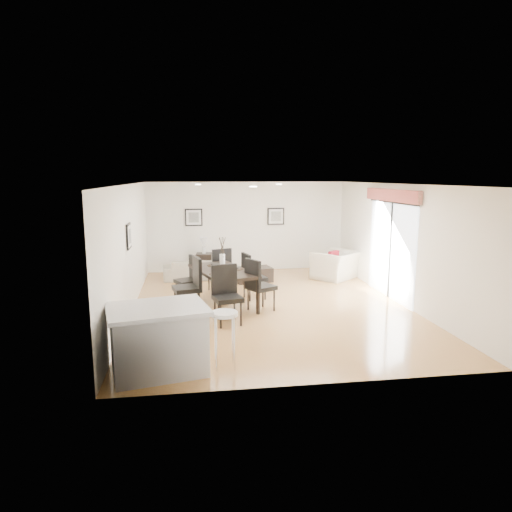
{
  "coord_description": "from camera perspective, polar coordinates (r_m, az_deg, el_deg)",
  "views": [
    {
      "loc": [
        -1.73,
        -9.77,
        2.87
      ],
      "look_at": [
        -0.24,
        0.4,
        1.06
      ],
      "focal_mm": 32.0,
      "sensor_mm": 36.0,
      "label": 1
    }
  ],
  "objects": [
    {
      "name": "dining_chair_wnear",
      "position": [
        9.68,
        -8.08,
        -3.28
      ],
      "size": [
        0.65,
        0.65,
        1.2
      ],
      "rotation": [
        0.0,
        0.0,
        -1.34
      ],
      "color": "black",
      "rests_on": "ground"
    },
    {
      "name": "wall_front",
      "position": [
        6.21,
        8.12,
        -4.28
      ],
      "size": [
        6.0,
        0.04,
        2.7
      ],
      "primitive_type": "cube",
      "color": "white",
      "rests_on": "ground"
    },
    {
      "name": "coffee_table",
      "position": [
        12.56,
        -0.34,
        -2.33
      ],
      "size": [
        1.08,
        0.77,
        0.39
      ],
      "primitive_type": "cube",
      "rotation": [
        0.0,
        0.0,
        0.19
      ],
      "color": "black",
      "rests_on": "ground"
    },
    {
      "name": "dining_chair_foot",
      "position": [
        11.37,
        -4.5,
        -1.46
      ],
      "size": [
        0.63,
        0.63,
        1.11
      ],
      "rotation": [
        0.0,
        0.0,
        3.46
      ],
      "color": "black",
      "rests_on": "ground"
    },
    {
      "name": "kitchen_island",
      "position": [
        6.97,
        -12.13,
        -10.1
      ],
      "size": [
        1.62,
        1.37,
        0.99
      ],
      "rotation": [
        0.0,
        0.0,
        0.21
      ],
      "color": "silver",
      "rests_on": "ground"
    },
    {
      "name": "wall_left",
      "position": [
        9.97,
        -15.56,
        0.83
      ],
      "size": [
        0.04,
        8.0,
        2.7
      ],
      "primitive_type": "cube",
      "color": "white",
      "rests_on": "ground"
    },
    {
      "name": "cushion",
      "position": [
        12.89,
        9.68,
        -0.19
      ],
      "size": [
        0.37,
        0.32,
        0.37
      ],
      "primitive_type": "cube",
      "rotation": [
        0.0,
        0.0,
        3.8
      ],
      "color": "maroon",
      "rests_on": "armchair"
    },
    {
      "name": "framed_print_back_left",
      "position": [
        13.8,
        -7.8,
        4.8
      ],
      "size": [
        0.52,
        0.04,
        0.52
      ],
      "color": "black",
      "rests_on": "wall_back"
    },
    {
      "name": "side_table",
      "position": [
        13.69,
        -6.5,
        -0.91
      ],
      "size": [
        0.5,
        0.5,
        0.6
      ],
      "primitive_type": "cube",
      "rotation": [
        0.0,
        0.0,
        -0.11
      ],
      "color": "black",
      "rests_on": "ground"
    },
    {
      "name": "table_lamp",
      "position": [
        13.6,
        -6.55,
        1.57
      ],
      "size": [
        0.24,
        0.24,
        0.46
      ],
      "color": "white",
      "rests_on": "side_table"
    },
    {
      "name": "bar_stool",
      "position": [
        6.89,
        -3.96,
        -7.96
      ],
      "size": [
        0.4,
        0.4,
        0.87
      ],
      "color": "white",
      "rests_on": "ground"
    },
    {
      "name": "dining_table",
      "position": [
        10.15,
        -4.21,
        -2.17
      ],
      "size": [
        1.52,
        2.18,
        0.82
      ],
      "rotation": [
        0.0,
        0.0,
        0.3
      ],
      "color": "black",
      "rests_on": "ground"
    },
    {
      "name": "ceiling",
      "position": [
        9.93,
        1.72,
        8.98
      ],
      "size": [
        6.0,
        8.0,
        0.02
      ],
      "primitive_type": "cube",
      "color": "white",
      "rests_on": "wall_back"
    },
    {
      "name": "dining_chair_efar",
      "position": [
        10.71,
        -0.65,
        -2.22
      ],
      "size": [
        0.59,
        0.59,
        1.09
      ],
      "rotation": [
        0.0,
        0.0,
        1.81
      ],
      "color": "black",
      "rests_on": "ground"
    },
    {
      "name": "dining_chair_enear",
      "position": [
        9.72,
        0.18,
        -3.3
      ],
      "size": [
        0.69,
        0.69,
        1.14
      ],
      "rotation": [
        0.0,
        0.0,
        2.05
      ],
      "color": "black",
      "rests_on": "ground"
    },
    {
      "name": "ground",
      "position": [
        10.33,
        1.64,
        -6.16
      ],
      "size": [
        8.0,
        8.0,
        0.0
      ],
      "primitive_type": "plane",
      "color": "tan",
      "rests_on": "ground"
    },
    {
      "name": "dining_chair_wfar",
      "position": [
        10.68,
        -8.21,
        -2.48
      ],
      "size": [
        0.63,
        0.63,
        1.05
      ],
      "rotation": [
        0.0,
        0.0,
        -1.11
      ],
      "color": "black",
      "rests_on": "ground"
    },
    {
      "name": "vase",
      "position": [
        10.07,
        -4.24,
        0.1
      ],
      "size": [
        0.79,
        1.3,
        0.73
      ],
      "color": "white",
      "rests_on": "dining_table"
    },
    {
      "name": "courtyard_plant_b",
      "position": [
        13.43,
        26.41,
        -1.99
      ],
      "size": [
        0.46,
        0.46,
        0.66
      ],
      "primitive_type": "imported",
      "rotation": [
        0.0,
        0.0,
        0.28
      ],
      "color": "#355725",
      "rests_on": "ground"
    },
    {
      "name": "sofa",
      "position": [
        12.98,
        -7.31,
        -1.63
      ],
      "size": [
        1.94,
        0.85,
        0.56
      ],
      "primitive_type": "imported",
      "rotation": [
        0.0,
        0.0,
        3.2
      ],
      "color": "#9E9680",
      "rests_on": "ground"
    },
    {
      "name": "framed_print_left_wall",
      "position": [
        9.73,
        -15.61,
        2.4
      ],
      "size": [
        0.04,
        0.52,
        0.52
      ],
      "rotation": [
        0.0,
        0.0,
        1.57
      ],
      "color": "black",
      "rests_on": "wall_left"
    },
    {
      "name": "courtyard",
      "position": [
        13.39,
        27.91,
        0.44
      ],
      "size": [
        6.0,
        6.0,
        2.0
      ],
      "color": "gray",
      "rests_on": "ground"
    },
    {
      "name": "dining_chair_head",
      "position": [
        8.99,
        -3.76,
        -4.38
      ],
      "size": [
        0.62,
        0.62,
        1.16
      ],
      "rotation": [
        0.0,
        0.0,
        0.21
      ],
      "color": "black",
      "rests_on": "ground"
    },
    {
      "name": "sliding_door",
      "position": [
        11.17,
        16.54,
        3.37
      ],
      "size": [
        0.12,
        2.7,
        2.57
      ],
      "color": "white",
      "rests_on": "wall_right"
    },
    {
      "name": "wall_right",
      "position": [
        10.96,
        17.32,
        1.55
      ],
      "size": [
        0.04,
        8.0,
        2.7
      ],
      "primitive_type": "cube",
      "color": "white",
      "rests_on": "ground"
    },
    {
      "name": "framed_print_back_right",
      "position": [
        14.05,
        2.49,
        4.97
      ],
      "size": [
        0.52,
        0.04,
        0.52
      ],
      "color": "black",
      "rests_on": "wall_back"
    },
    {
      "name": "armchair",
      "position": [
        13.08,
        9.96,
        -1.13
      ],
      "size": [
        1.58,
        1.57,
        0.77
      ],
      "primitive_type": "imported",
      "rotation": [
        0.0,
        0.0,
        3.84
      ],
      "color": "beige",
      "rests_on": "ground"
    },
    {
      "name": "wall_back",
      "position": [
        13.96,
        -1.18,
        3.71
      ],
      "size": [
        6.0,
        0.04,
        2.7
      ],
      "primitive_type": "cube",
      "color": "white",
      "rests_on": "ground"
    }
  ]
}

